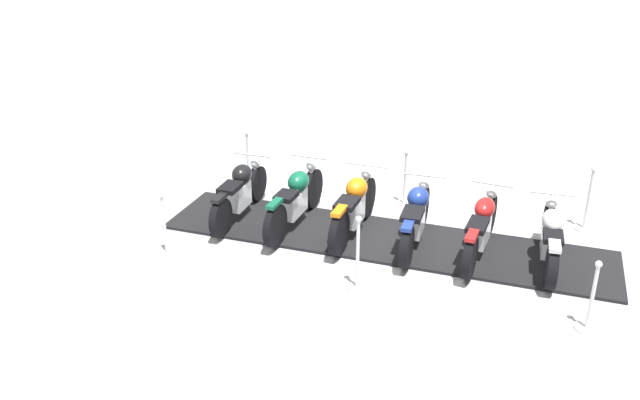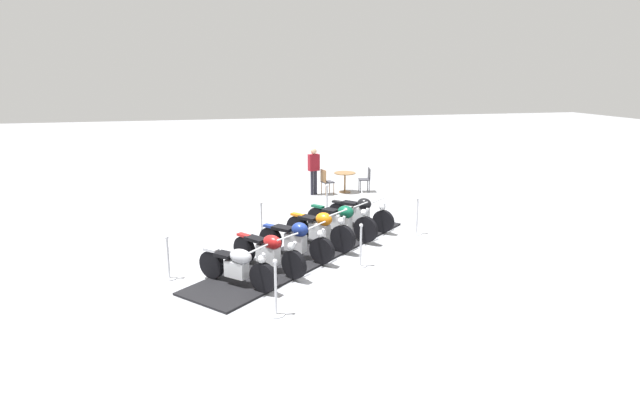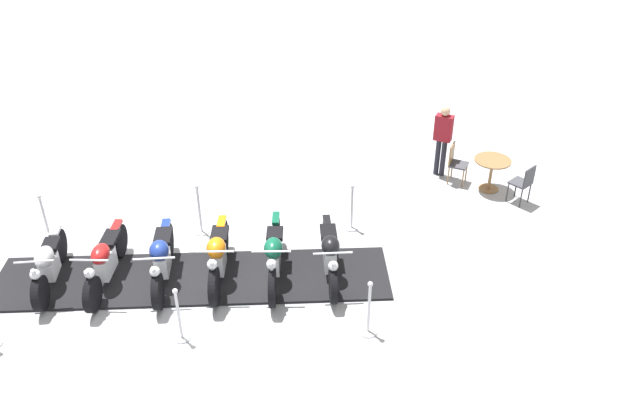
# 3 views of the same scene
# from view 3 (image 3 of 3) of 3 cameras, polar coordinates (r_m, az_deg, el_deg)

# --- Properties ---
(ground_plane) EXTENTS (80.00, 80.00, 0.00)m
(ground_plane) POSITION_cam_3_polar(r_m,az_deg,el_deg) (12.35, -11.17, -6.91)
(ground_plane) COLOR #A8AAB2
(display_platform) EXTENTS (6.52, 6.00, 0.05)m
(display_platform) POSITION_cam_3_polar(r_m,az_deg,el_deg) (12.34, -11.18, -6.82)
(display_platform) COLOR black
(display_platform) RESTS_ON ground_plane
(motorcycle_chrome) EXTENTS (1.55, 1.54, 0.93)m
(motorcycle_chrome) POSITION_cam_3_polar(r_m,az_deg,el_deg) (12.69, -22.94, -5.23)
(motorcycle_chrome) COLOR black
(motorcycle_chrome) RESTS_ON display_platform
(motorcycle_maroon) EXTENTS (1.45, 1.86, 0.95)m
(motorcycle_maroon) POSITION_cam_3_polar(r_m,az_deg,el_deg) (12.36, -18.52, -5.16)
(motorcycle_maroon) COLOR black
(motorcycle_maroon) RESTS_ON display_platform
(motorcycle_navy) EXTENTS (1.60, 1.68, 0.95)m
(motorcycle_navy) POSITION_cam_3_polar(r_m,az_deg,el_deg) (12.11, -13.83, -5.08)
(motorcycle_navy) COLOR black
(motorcycle_navy) RESTS_ON display_platform
(motorcycle_copper) EXTENTS (1.48, 1.75, 1.03)m
(motorcycle_copper) POSITION_cam_3_polar(r_m,az_deg,el_deg) (11.93, -9.02, -4.95)
(motorcycle_copper) COLOR black
(motorcycle_copper) RESTS_ON display_platform
(motorcycle_forest) EXTENTS (1.56, 1.87, 1.03)m
(motorcycle_forest) POSITION_cam_3_polar(r_m,az_deg,el_deg) (11.85, -4.08, -4.90)
(motorcycle_forest) COLOR black
(motorcycle_forest) RESTS_ON display_platform
(motorcycle_black) EXTENTS (1.55, 1.68, 0.95)m
(motorcycle_black) POSITION_cam_3_polar(r_m,az_deg,el_deg) (11.88, 0.89, -4.81)
(motorcycle_black) COLOR black
(motorcycle_black) RESTS_ON display_platform
(stanchion_right_rear) EXTENTS (0.32, 0.32, 1.08)m
(stanchion_right_rear) POSITION_cam_3_polar(r_m,az_deg,el_deg) (10.86, 4.33, -10.21)
(stanchion_right_rear) COLOR silver
(stanchion_right_rear) RESTS_ON ground_plane
(stanchion_left_rear) EXTENTS (0.30, 0.30, 1.06)m
(stanchion_left_rear) POSITION_cam_3_polar(r_m,az_deg,el_deg) (13.29, 2.83, -1.18)
(stanchion_left_rear) COLOR silver
(stanchion_left_rear) RESTS_ON ground_plane
(stanchion_left_mid) EXTENTS (0.31, 0.31, 1.15)m
(stanchion_left_mid) POSITION_cam_3_polar(r_m,az_deg,el_deg) (13.36, -10.57, -1.42)
(stanchion_left_mid) COLOR silver
(stanchion_left_mid) RESTS_ON ground_plane
(stanchion_right_mid) EXTENTS (0.28, 0.28, 1.06)m
(stanchion_right_mid) POSITION_cam_3_polar(r_m,az_deg,el_deg) (10.94, -12.33, -10.42)
(stanchion_right_mid) COLOR silver
(stanchion_right_mid) RESTS_ON ground_plane
(stanchion_left_front) EXTENTS (0.32, 0.32, 1.01)m
(stanchion_left_front) POSITION_cam_3_polar(r_m,az_deg,el_deg) (14.18, -23.08, -1.91)
(stanchion_left_front) COLOR silver
(stanchion_left_front) RESTS_ON ground_plane
(cafe_table) EXTENTS (0.82, 0.82, 0.76)m
(cafe_table) POSITION_cam_3_polar(r_m,az_deg,el_deg) (15.04, 14.97, 2.84)
(cafe_table) COLOR olive
(cafe_table) RESTS_ON ground_plane
(cafe_chair_near_table) EXTENTS (0.49, 0.49, 0.96)m
(cafe_chair_near_table) POSITION_cam_3_polar(r_m,az_deg,el_deg) (15.17, 11.92, 3.39)
(cafe_chair_near_table) COLOR olive
(cafe_chair_near_table) RESTS_ON ground_plane
(cafe_chair_across_table) EXTENTS (0.45, 0.45, 0.93)m
(cafe_chair_across_table) POSITION_cam_3_polar(r_m,az_deg,el_deg) (14.72, 17.58, 1.56)
(cafe_chair_across_table) COLOR #2D2D33
(cafe_chair_across_table) RESTS_ON ground_plane
(bystander_person) EXTENTS (0.44, 0.31, 1.75)m
(bystander_person) POSITION_cam_3_polar(r_m,az_deg,el_deg) (15.19, 10.83, 5.70)
(bystander_person) COLOR #23232D
(bystander_person) RESTS_ON ground_plane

